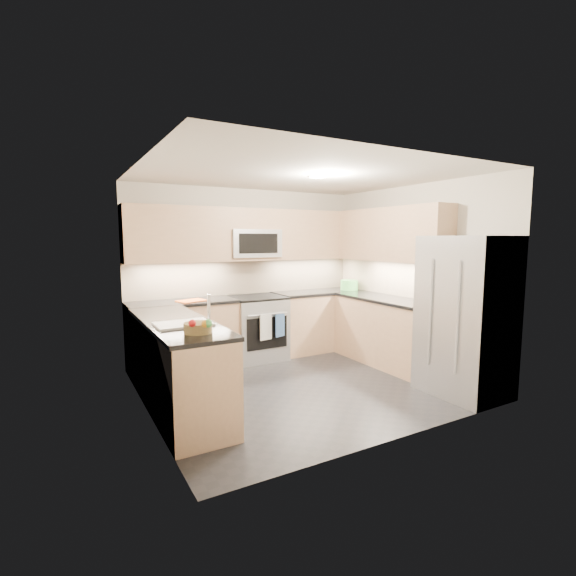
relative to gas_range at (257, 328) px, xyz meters
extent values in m
cube|color=#25252A|center=(0.00, -1.28, -0.46)|extent=(3.60, 3.20, 0.00)
cube|color=beige|center=(0.00, -1.28, 2.04)|extent=(3.60, 3.20, 0.02)
cube|color=beige|center=(0.00, 0.32, 0.79)|extent=(3.60, 0.02, 2.50)
cube|color=beige|center=(0.00, -2.88, 0.79)|extent=(3.60, 0.02, 2.50)
cube|color=beige|center=(-1.80, -1.28, 0.79)|extent=(0.02, 3.20, 2.50)
cube|color=beige|center=(1.80, -1.28, 0.79)|extent=(0.02, 3.20, 2.50)
cube|color=tan|center=(-1.09, 0.02, -0.01)|extent=(1.42, 0.60, 0.90)
cube|color=tan|center=(1.09, 0.02, -0.01)|extent=(1.42, 0.60, 0.90)
cube|color=tan|center=(1.50, -1.12, -0.01)|extent=(0.60, 1.70, 0.90)
cube|color=tan|center=(-1.50, -1.28, -0.01)|extent=(0.60, 2.00, 0.90)
cube|color=black|center=(-1.09, 0.02, 0.47)|extent=(1.42, 0.63, 0.04)
cube|color=black|center=(1.09, 0.02, 0.47)|extent=(1.42, 0.63, 0.04)
cube|color=black|center=(1.50, -1.12, 0.47)|extent=(0.63, 1.70, 0.04)
cube|color=black|center=(-1.50, -1.28, 0.47)|extent=(0.63, 2.00, 0.04)
cube|color=tan|center=(0.00, 0.15, 1.37)|extent=(3.60, 0.35, 0.75)
cube|color=tan|center=(1.62, -1.00, 1.37)|extent=(0.35, 1.95, 0.75)
cube|color=#C6AC8F|center=(0.00, 0.32, 0.74)|extent=(3.60, 0.01, 0.51)
cube|color=#C6AC8F|center=(1.80, -0.82, 0.74)|extent=(0.01, 2.30, 0.51)
cube|color=#A6AAAE|center=(0.00, 0.00, 0.00)|extent=(0.76, 0.65, 0.91)
cube|color=black|center=(0.00, 0.00, 0.46)|extent=(0.76, 0.65, 0.03)
cube|color=black|center=(0.00, -0.33, -0.01)|extent=(0.62, 0.02, 0.45)
cylinder|color=#B2B5BA|center=(0.00, -0.35, 0.26)|extent=(0.60, 0.02, 0.02)
cube|color=#ADAFB5|center=(0.00, 0.12, 1.24)|extent=(0.76, 0.40, 0.40)
cube|color=black|center=(0.00, -0.08, 1.24)|extent=(0.60, 0.01, 0.28)
cube|color=#9B9DA2|center=(1.45, -2.43, 0.45)|extent=(0.70, 0.90, 1.80)
cylinder|color=#B2B5BA|center=(1.08, -2.61, 0.49)|extent=(0.02, 0.02, 1.20)
cylinder|color=#B2B5BA|center=(1.08, -2.25, 0.49)|extent=(0.02, 0.02, 1.20)
cube|color=white|center=(-1.50, -1.53, 0.42)|extent=(0.52, 0.38, 0.16)
cylinder|color=silver|center=(-1.24, -1.53, 0.62)|extent=(0.03, 0.03, 0.28)
cylinder|color=#50B24C|center=(1.60, -0.11, 0.57)|extent=(0.36, 0.36, 0.16)
cube|color=#CF4D13|center=(-0.98, -0.05, 0.49)|extent=(0.42, 0.35, 0.01)
cylinder|color=olive|center=(-1.48, -1.92, 0.53)|extent=(0.25, 0.25, 0.09)
sphere|color=red|center=(-1.56, -2.04, 0.60)|extent=(0.07, 0.07, 0.07)
sphere|color=green|center=(-1.45, -2.11, 0.60)|extent=(0.07, 0.07, 0.07)
cube|color=silver|center=(-0.04, -0.37, 0.10)|extent=(0.19, 0.05, 0.37)
cube|color=#305186|center=(0.18, -0.37, 0.10)|extent=(0.17, 0.07, 0.33)
sphere|color=orange|center=(-1.47, -2.10, 0.60)|extent=(0.07, 0.07, 0.07)
camera|label=1|loc=(-2.56, -5.46, 1.32)|focal=26.00mm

